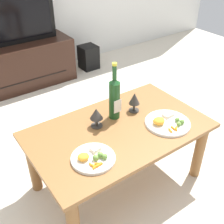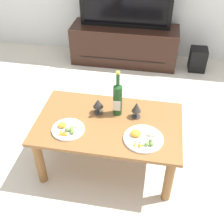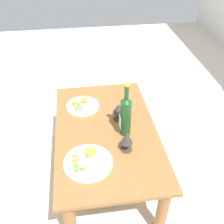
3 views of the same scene
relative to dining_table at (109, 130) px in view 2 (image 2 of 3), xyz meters
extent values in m
plane|color=beige|center=(0.00, 0.00, -0.38)|extent=(6.40, 6.40, 0.00)
cube|color=brown|center=(0.00, 0.00, 0.07)|extent=(1.11, 0.67, 0.03)
cylinder|color=brown|center=(-0.49, -0.27, -0.16)|extent=(0.07, 0.07, 0.44)
cylinder|color=brown|center=(0.49, -0.27, -0.16)|extent=(0.07, 0.07, 0.44)
cylinder|color=brown|center=(-0.49, 0.27, -0.16)|extent=(0.07, 0.07, 0.44)
cylinder|color=brown|center=(0.49, 0.27, -0.16)|extent=(0.07, 0.07, 0.44)
cube|color=black|center=(-0.12, 1.77, -0.14)|extent=(1.34, 0.43, 0.48)
cube|color=black|center=(-0.12, 1.55, -0.23)|extent=(1.07, 0.01, 0.01)
cube|color=black|center=(-0.12, 1.77, 0.40)|extent=(1.11, 0.04, 0.60)
cube|color=black|center=(-0.12, 1.75, 0.40)|extent=(1.02, 0.01, 0.51)
cube|color=black|center=(0.82, 1.73, -0.23)|extent=(0.21, 0.21, 0.29)
cylinder|color=#19471E|center=(0.05, 0.12, 0.21)|extent=(0.07, 0.07, 0.25)
cone|color=#19471E|center=(0.05, 0.12, 0.35)|extent=(0.07, 0.07, 0.03)
cylinder|color=#19471E|center=(0.05, 0.12, 0.41)|extent=(0.03, 0.03, 0.09)
cylinder|color=yellow|center=(0.05, 0.12, 0.46)|extent=(0.03, 0.03, 0.02)
cube|color=silver|center=(0.05, 0.08, 0.19)|extent=(0.06, 0.00, 0.09)
cylinder|color=#38332D|center=(-0.10, 0.10, 0.09)|extent=(0.07, 0.07, 0.01)
cylinder|color=#38332D|center=(-0.10, 0.10, 0.12)|extent=(0.02, 0.02, 0.05)
cone|color=#38332D|center=(-0.10, 0.10, 0.18)|extent=(0.08, 0.08, 0.07)
cylinder|color=#38332D|center=(0.20, 0.10, 0.09)|extent=(0.07, 0.07, 0.01)
cylinder|color=#38332D|center=(0.20, 0.10, 0.12)|extent=(0.02, 0.02, 0.05)
cone|color=#38332D|center=(0.20, 0.10, 0.18)|extent=(0.07, 0.07, 0.08)
cylinder|color=white|center=(-0.28, -0.14, 0.09)|extent=(0.24, 0.24, 0.01)
torus|color=white|center=(-0.28, -0.14, 0.10)|extent=(0.24, 0.24, 0.01)
ellipsoid|color=orange|center=(-0.33, -0.12, 0.12)|extent=(0.06, 0.06, 0.04)
cube|color=beige|center=(-0.23, -0.10, 0.11)|extent=(0.06, 0.05, 0.02)
cylinder|color=orange|center=(-0.32, -0.19, 0.10)|extent=(0.02, 0.04, 0.01)
cylinder|color=orange|center=(-0.31, -0.20, 0.10)|extent=(0.04, 0.04, 0.01)
cylinder|color=orange|center=(-0.28, -0.21, 0.10)|extent=(0.04, 0.01, 0.01)
cylinder|color=orange|center=(-0.30, -0.21, 0.10)|extent=(0.04, 0.02, 0.01)
cylinder|color=orange|center=(-0.28, -0.20, 0.10)|extent=(0.04, 0.03, 0.01)
sphere|color=olive|center=(-0.24, -0.16, 0.11)|extent=(0.03, 0.03, 0.03)
sphere|color=olive|center=(-0.28, -0.16, 0.11)|extent=(0.03, 0.03, 0.03)
sphere|color=olive|center=(-0.23, -0.18, 0.11)|extent=(0.03, 0.03, 0.03)
cylinder|color=white|center=(0.28, -0.14, 0.09)|extent=(0.29, 0.29, 0.01)
torus|color=white|center=(0.28, -0.14, 0.10)|extent=(0.28, 0.28, 0.01)
ellipsoid|color=orange|center=(0.22, -0.12, 0.12)|extent=(0.08, 0.07, 0.04)
cube|color=beige|center=(0.33, -0.09, 0.11)|extent=(0.06, 0.05, 0.02)
cylinder|color=orange|center=(0.23, -0.22, 0.10)|extent=(0.02, 0.04, 0.01)
cylinder|color=orange|center=(0.26, -0.21, 0.10)|extent=(0.02, 0.04, 0.01)
cylinder|color=orange|center=(0.27, -0.22, 0.10)|extent=(0.03, 0.04, 0.01)
sphere|color=olive|center=(0.34, -0.20, 0.11)|extent=(0.03, 0.03, 0.03)
sphere|color=olive|center=(0.33, -0.17, 0.11)|extent=(0.03, 0.03, 0.03)
sphere|color=olive|center=(0.30, -0.21, 0.11)|extent=(0.03, 0.03, 0.03)
camera|label=1|loc=(-0.84, -1.10, 1.14)|focal=44.89mm
camera|label=2|loc=(0.31, -1.61, 1.53)|focal=45.89mm
camera|label=3|loc=(1.32, -0.15, 1.26)|focal=42.59mm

